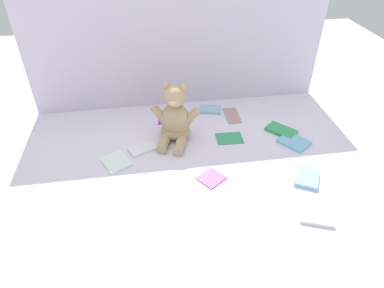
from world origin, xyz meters
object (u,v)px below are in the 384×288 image
teddy_bear (175,119)px  book_case_2 (232,115)px  book_case_7 (210,109)px  book_case_6 (307,177)px  book_case_5 (281,130)px  book_case_1 (211,178)px  book_case_8 (229,138)px  book_case_3 (116,162)px  book_case_10 (316,214)px  book_case_0 (294,142)px  book_case_4 (168,119)px  book_case_9 (142,149)px

teddy_bear → book_case_2: 0.34m
book_case_7 → book_case_6: bearing=-140.5°
book_case_5 → book_case_6: (-0.02, -0.32, 0.00)m
book_case_1 → teddy_bear: bearing=-16.4°
book_case_8 → book_case_3: bearing=103.5°
book_case_1 → book_case_10: bearing=-162.7°
teddy_bear → book_case_10: (0.42, -0.53, -0.09)m
book_case_0 → book_case_1: 0.43m
book_case_5 → book_case_8: (-0.25, -0.01, -0.00)m
teddy_bear → book_case_6: teddy_bear is taller
book_case_10 → book_case_8: bearing=-138.0°
book_case_0 → book_case_10: (-0.09, -0.40, 0.00)m
book_case_3 → book_case_1: bearing=130.9°
book_case_4 → book_case_10: size_ratio=0.87×
book_case_5 → book_case_9: size_ratio=1.18×
book_case_8 → book_case_2: bearing=-15.0°
book_case_1 → book_case_5: bearing=-91.5°
book_case_0 → book_case_5: 0.09m
book_case_6 → book_case_10: book_case_6 is taller
book_case_9 → book_case_10: book_case_10 is taller
book_case_0 → book_case_6: size_ratio=1.04×
teddy_bear → book_case_7: 0.30m
book_case_1 → book_case_2: book_case_1 is taller
book_case_0 → book_case_9: (-0.65, 0.06, -0.00)m
teddy_bear → book_case_10: size_ratio=2.36×
book_case_8 → book_case_10: (0.18, -0.48, 0.00)m
book_case_1 → book_case_2: (0.19, 0.43, -0.00)m
book_case_6 → book_case_7: bearing=145.0°
book_case_0 → book_case_1: size_ratio=1.32×
book_case_2 → book_case_6: bearing=111.2°
book_case_3 → book_case_7: book_case_7 is taller
book_case_6 → book_case_3: bearing=-167.0°
book_case_1 → book_case_4: book_case_1 is taller
book_case_6 → book_case_4: bearing=162.9°
book_case_4 → book_case_7: book_case_7 is taller
book_case_1 → book_case_5: book_case_5 is taller
book_case_5 → book_case_10: 0.50m
book_case_6 → book_case_5: bearing=116.1°
book_case_4 → book_case_6: bearing=48.4°
book_case_9 → book_case_1: bearing=-155.3°
book_case_1 → book_case_9: size_ratio=0.81×
book_case_0 → book_case_7: bearing=-82.2°
book_case_2 → book_case_4: same height
book_case_0 → book_case_4: size_ratio=1.26×
book_case_6 → book_case_9: bearing=-175.6°
book_case_0 → book_case_9: bearing=-40.4°
book_case_8 → book_case_10: size_ratio=1.04×
book_case_2 → book_case_10: 0.67m
book_case_5 → book_case_8: size_ratio=1.15×
book_case_2 → book_case_3: book_case_3 is taller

